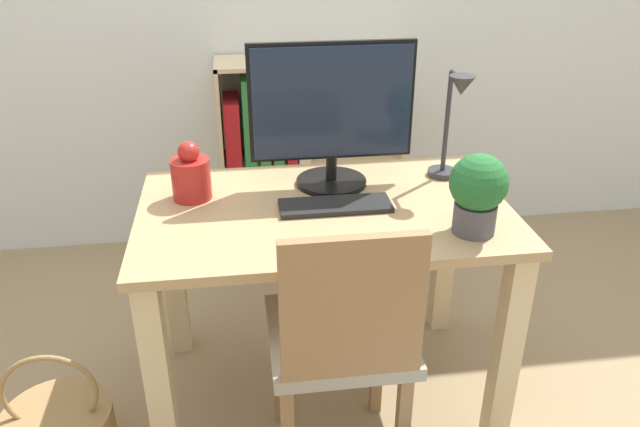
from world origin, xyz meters
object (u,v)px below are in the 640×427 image
Objects in this scene: desk_lamp at (454,117)px; bookshelf at (279,161)px; monitor at (332,110)px; chair at (341,339)px; vase at (191,175)px; potted_plant at (478,191)px; keyboard at (335,206)px.

desk_lamp is 0.39× the size of bookshelf.
chair is (-0.05, -0.53, -0.49)m from monitor.
chair is at bearing -50.15° from vase.
bookshelf is at bearing 97.35° from monitor.
vase is 0.87m from potted_plant.
desk_lamp is 0.37m from potted_plant.
potted_plant is at bearing -96.53° from desk_lamp.
monitor is 0.49m from vase.
vase is at bearing -110.31° from bookshelf.
chair is (-0.44, -0.49, -0.46)m from desk_lamp.
monitor is 0.72m from chair.
desk_lamp reaches higher than chair.
bookshelf is at bearing 118.83° from desk_lamp.
monitor reaches higher than keyboard.
potted_plant is 0.56m from chair.
potted_plant is (0.80, -0.34, 0.05)m from vase.
bookshelf reaches higher than keyboard.
potted_plant is (-0.04, -0.35, -0.10)m from desk_lamp.
monitor is 0.39m from desk_lamp.
monitor is 0.56× the size of bookshelf.
vase is at bearing -173.75° from monitor.
vase is 0.85m from desk_lamp.
monitor reaches higher than desk_lamp.
bookshelf is (-0.06, 1.40, -0.03)m from chair.
keyboard is (-0.02, -0.18, -0.25)m from monitor.
potted_plant reaches higher than bookshelf.
bookshelf is (-0.10, 1.05, -0.27)m from keyboard.
monitor is at bearing 131.75° from potted_plant.
monitor is 0.54m from potted_plant.
desk_lamp is at bearing -5.88° from monitor.
keyboard is 0.42m from chair.
bookshelf reaches higher than chair.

